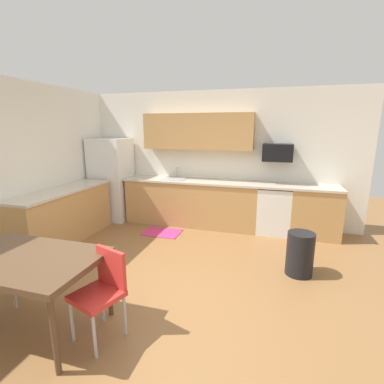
{
  "coord_description": "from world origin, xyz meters",
  "views": [
    {
      "loc": [
        1.18,
        -3.03,
        1.97
      ],
      "look_at": [
        0.0,
        1.0,
        1.0
      ],
      "focal_mm": 26.04,
      "sensor_mm": 36.0,
      "label": 1
    }
  ],
  "objects_px": {
    "refrigerator": "(112,179)",
    "trash_bin": "(300,254)",
    "chair_near_table": "(103,287)",
    "microwave": "(277,153)",
    "oven_range": "(274,209)",
    "dining_table": "(26,263)"
  },
  "relations": [
    {
      "from": "chair_near_table",
      "to": "oven_range",
      "type": "bearing_deg",
      "value": 65.12
    },
    {
      "from": "dining_table",
      "to": "trash_bin",
      "type": "bearing_deg",
      "value": 35.22
    },
    {
      "from": "microwave",
      "to": "dining_table",
      "type": "relative_size",
      "value": 0.39
    },
    {
      "from": "oven_range",
      "to": "chair_near_table",
      "type": "distance_m",
      "value": 3.65
    },
    {
      "from": "refrigerator",
      "to": "trash_bin",
      "type": "height_order",
      "value": "refrigerator"
    },
    {
      "from": "oven_range",
      "to": "trash_bin",
      "type": "bearing_deg",
      "value": -76.95
    },
    {
      "from": "trash_bin",
      "to": "dining_table",
      "type": "bearing_deg",
      "value": -144.78
    },
    {
      "from": "oven_range",
      "to": "microwave",
      "type": "height_order",
      "value": "microwave"
    },
    {
      "from": "dining_table",
      "to": "trash_bin",
      "type": "height_order",
      "value": "dining_table"
    },
    {
      "from": "microwave",
      "to": "chair_near_table",
      "type": "distance_m",
      "value": 3.87
    },
    {
      "from": "microwave",
      "to": "trash_bin",
      "type": "height_order",
      "value": "microwave"
    },
    {
      "from": "oven_range",
      "to": "dining_table",
      "type": "distance_m",
      "value": 4.13
    },
    {
      "from": "refrigerator",
      "to": "trash_bin",
      "type": "relative_size",
      "value": 2.92
    },
    {
      "from": "chair_near_table",
      "to": "microwave",
      "type": "bearing_deg",
      "value": 65.76
    },
    {
      "from": "chair_near_table",
      "to": "refrigerator",
      "type": "bearing_deg",
      "value": 120.35
    },
    {
      "from": "refrigerator",
      "to": "oven_range",
      "type": "distance_m",
      "value": 3.45
    },
    {
      "from": "refrigerator",
      "to": "trash_bin",
      "type": "distance_m",
      "value": 4.11
    },
    {
      "from": "oven_range",
      "to": "dining_table",
      "type": "bearing_deg",
      "value": -123.66
    },
    {
      "from": "oven_range",
      "to": "refrigerator",
      "type": "bearing_deg",
      "value": -178.66
    },
    {
      "from": "refrigerator",
      "to": "chair_near_table",
      "type": "height_order",
      "value": "refrigerator"
    },
    {
      "from": "oven_range",
      "to": "microwave",
      "type": "bearing_deg",
      "value": 90.0
    },
    {
      "from": "chair_near_table",
      "to": "trash_bin",
      "type": "distance_m",
      "value": 2.59
    }
  ]
}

